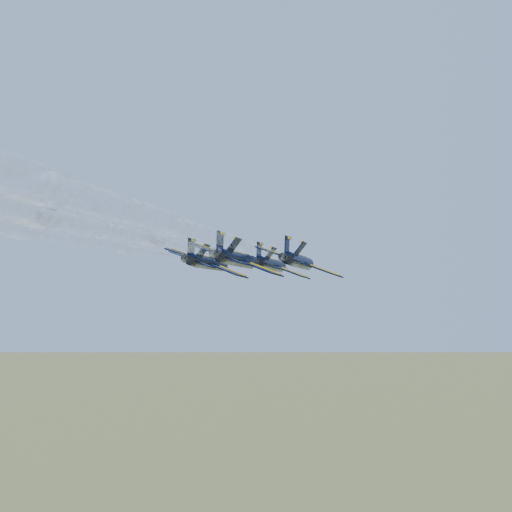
% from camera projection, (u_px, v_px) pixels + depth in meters
% --- Properties ---
extents(jet_lead, '(14.42, 19.37, 5.96)m').
position_uv_depth(jet_lead, '(271.00, 264.00, 113.36)').
color(jet_lead, black).
extents(jet_left, '(14.42, 19.37, 5.96)m').
position_uv_depth(jet_left, '(208.00, 262.00, 105.72)').
color(jet_left, black).
extents(jet_right, '(14.42, 19.37, 5.96)m').
position_uv_depth(jet_right, '(299.00, 261.00, 101.21)').
color(jet_right, black).
extents(jet_slot, '(14.42, 19.37, 5.96)m').
position_uv_depth(jet_slot, '(237.00, 259.00, 93.62)').
color(jet_slot, black).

